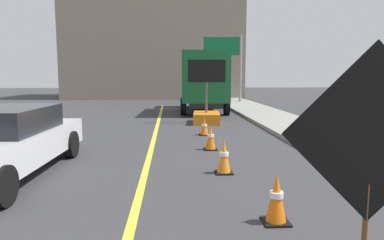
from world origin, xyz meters
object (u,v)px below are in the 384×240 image
box_truck (203,80)px  highway_guide_sign (230,56)px  traffic_cone_far_lane (211,138)px  roadwork_sign (371,138)px  arrow_board_trailer (206,112)px  traffic_cone_curbside (204,127)px  pickup_car (0,142)px  traffic_cone_near_sign (276,198)px  traffic_cone_mid_lane (224,157)px

box_truck → highway_guide_sign: highway_guide_sign is taller
highway_guide_sign → traffic_cone_far_lane: highway_guide_sign is taller
roadwork_sign → highway_guide_sign: 22.56m
arrow_board_trailer → traffic_cone_curbside: (-0.39, -3.06, -0.19)m
traffic_cone_curbside → arrow_board_trailer: bearing=82.8°
pickup_car → traffic_cone_far_lane: 5.07m
roadwork_sign → traffic_cone_curbside: 8.85m
arrow_board_trailer → pickup_car: 9.15m
traffic_cone_near_sign → traffic_cone_curbside: traffic_cone_near_sign is taller
box_truck → pickup_car: box_truck is taller
traffic_cone_far_lane → traffic_cone_curbside: (0.06, 2.37, -0.05)m
pickup_car → traffic_cone_curbside: 6.52m
highway_guide_sign → traffic_cone_near_sign: bearing=-97.9°
arrow_board_trailer → box_truck: box_truck is taller
arrow_board_trailer → traffic_cone_mid_lane: bearing=-93.2°
arrow_board_trailer → box_truck: size_ratio=0.39×
pickup_car → traffic_cone_near_sign: pickup_car is taller
roadwork_sign → highway_guide_sign: size_ratio=0.47×
box_truck → traffic_cone_curbside: bearing=-95.2°
arrow_board_trailer → traffic_cone_far_lane: 5.46m
traffic_cone_near_sign → traffic_cone_mid_lane: bearing=97.8°
roadwork_sign → traffic_cone_mid_lane: size_ratio=3.24×
box_truck → pickup_car: 13.66m
traffic_cone_mid_lane → traffic_cone_curbside: size_ratio=1.22×
highway_guide_sign → traffic_cone_near_sign: size_ratio=7.05×
traffic_cone_mid_lane → traffic_cone_far_lane: size_ratio=1.05×
box_truck → traffic_cone_far_lane: box_truck is taller
pickup_car → highway_guide_sign: bearing=66.9°
box_truck → highway_guide_sign: (2.46, 5.65, 1.65)m
highway_guide_sign → pickup_car: bearing=-113.1°
pickup_car → traffic_cone_mid_lane: 4.56m
highway_guide_sign → traffic_cone_mid_lane: bearing=-100.0°
roadwork_sign → pickup_car: size_ratio=0.46×
highway_guide_sign → roadwork_sign: bearing=-96.5°
highway_guide_sign → traffic_cone_curbside: size_ratio=8.50×
traffic_cone_curbside → traffic_cone_near_sign: bearing=-87.7°
traffic_cone_near_sign → traffic_cone_mid_lane: 2.51m
pickup_car → traffic_cone_near_sign: 5.54m
traffic_cone_near_sign → traffic_cone_mid_lane: traffic_cone_mid_lane is taller
arrow_board_trailer → traffic_cone_curbside: bearing=-97.2°
box_truck → pickup_car: bearing=-113.0°
traffic_cone_curbside → traffic_cone_mid_lane: bearing=-90.6°
traffic_cone_far_lane → traffic_cone_curbside: traffic_cone_far_lane is taller
box_truck → traffic_cone_near_sign: size_ratio=9.65×
box_truck → traffic_cone_near_sign: (-0.43, -15.11, -1.42)m
roadwork_sign → traffic_cone_near_sign: roadwork_sign is taller
arrow_board_trailer → pickup_car: (-4.98, -7.67, 0.22)m
roadwork_sign → traffic_cone_mid_lane: bearing=99.5°
traffic_cone_mid_lane → roadwork_sign: bearing=-80.5°
roadwork_sign → traffic_cone_mid_lane: 4.26m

